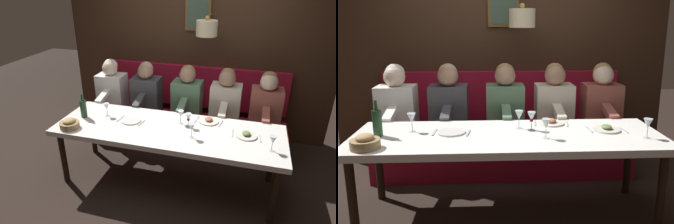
{
  "view_description": "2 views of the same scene",
  "coord_description": "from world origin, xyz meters",
  "views": [
    {
      "loc": [
        -2.86,
        -0.84,
        2.32
      ],
      "look_at": [
        0.05,
        0.01,
        0.92
      ],
      "focal_mm": 31.55,
      "sensor_mm": 36.0,
      "label": 1
    },
    {
      "loc": [
        -2.89,
        0.16,
        1.65
      ],
      "look_at": [
        0.05,
        0.01,
        0.92
      ],
      "focal_mm": 38.51,
      "sensor_mm": 36.0,
      "label": 2
    }
  ],
  "objects": [
    {
      "name": "ground_plane",
      "position": [
        0.0,
        0.0,
        0.0
      ],
      "size": [
        12.0,
        12.0,
        0.0
      ],
      "primitive_type": "plane",
      "color": "black"
    },
    {
      "name": "dining_table",
      "position": [
        0.0,
        0.0,
        0.68
      ],
      "size": [
        0.9,
        2.6,
        0.74
      ],
      "color": "silver",
      "rests_on": "ground_plane"
    },
    {
      "name": "banquette_bench",
      "position": [
        0.89,
        0.0,
        0.23
      ],
      "size": [
        0.52,
        2.8,
        0.45
      ],
      "primitive_type": "cube",
      "color": "maroon",
      "rests_on": "ground_plane"
    },
    {
      "name": "back_wall_panel",
      "position": [
        1.46,
        -0.0,
        1.37
      ],
      "size": [
        0.59,
        4.0,
        2.9
      ],
      "color": "#382316",
      "rests_on": "ground_plane"
    },
    {
      "name": "diner_nearest",
      "position": [
        0.88,
        -1.07,
        0.82
      ],
      "size": [
        0.6,
        0.4,
        0.79
      ],
      "color": "#934C42",
      "rests_on": "banquette_bench"
    },
    {
      "name": "diner_near",
      "position": [
        0.88,
        -0.55,
        0.82
      ],
      "size": [
        0.6,
        0.4,
        0.79
      ],
      "color": "beige",
      "rests_on": "banquette_bench"
    },
    {
      "name": "diner_middle",
      "position": [
        0.88,
        -0.02,
        0.82
      ],
      "size": [
        0.6,
        0.4,
        0.79
      ],
      "color": "#567A5B",
      "rests_on": "banquette_bench"
    },
    {
      "name": "diner_far",
      "position": [
        0.88,
        0.58,
        0.82
      ],
      "size": [
        0.6,
        0.4,
        0.79
      ],
      "color": "#3D3D42",
      "rests_on": "banquette_bench"
    },
    {
      "name": "diner_farthest",
      "position": [
        0.88,
        1.13,
        0.82
      ],
      "size": [
        0.6,
        0.4,
        0.79
      ],
      "color": "white",
      "rests_on": "banquette_bench"
    },
    {
      "name": "place_setting_0",
      "position": [
        0.06,
        0.48,
        0.75
      ],
      "size": [
        0.24,
        0.32,
        0.01
      ],
      "color": "silver",
      "rests_on": "dining_table"
    },
    {
      "name": "place_setting_1",
      "position": [
        0.06,
        -0.87,
        0.75
      ],
      "size": [
        0.24,
        0.32,
        0.05
      ],
      "color": "silver",
      "rests_on": "dining_table"
    },
    {
      "name": "place_setting_2",
      "position": [
        0.3,
        -0.42,
        0.75
      ],
      "size": [
        0.24,
        0.32,
        0.05
      ],
      "color": "silver",
      "rests_on": "dining_table"
    },
    {
      "name": "wine_glass_0",
      "position": [
        0.11,
        0.82,
        0.86
      ],
      "size": [
        0.07,
        0.07,
        0.16
      ],
      "color": "silver",
      "rests_on": "dining_table"
    },
    {
      "name": "wine_glass_1",
      "position": [
        0.16,
        -0.11,
        0.86
      ],
      "size": [
        0.07,
        0.07,
        0.16
      ],
      "color": "silver",
      "rests_on": "dining_table"
    },
    {
      "name": "wine_glass_2",
      "position": [
        0.11,
        -0.21,
        0.86
      ],
      "size": [
        0.07,
        0.07,
        0.16
      ],
      "color": "silver",
      "rests_on": "dining_table"
    },
    {
      "name": "wine_glass_3",
      "position": [
        -0.17,
        -1.12,
        0.86
      ],
      "size": [
        0.07,
        0.07,
        0.16
      ],
      "color": "silver",
      "rests_on": "dining_table"
    },
    {
      "name": "wine_glass_4",
      "position": [
        -0.13,
        -0.3,
        0.86
      ],
      "size": [
        0.07,
        0.07,
        0.16
      ],
      "color": "silver",
      "rests_on": "dining_table"
    },
    {
      "name": "wine_bottle",
      "position": [
        0.0,
        1.07,
        0.86
      ],
      "size": [
        0.08,
        0.08,
        0.3
      ],
      "color": "#19381E",
      "rests_on": "dining_table"
    },
    {
      "name": "bread_bowl",
      "position": [
        -0.3,
        1.08,
        0.79
      ],
      "size": [
        0.22,
        0.22,
        0.12
      ],
      "color": "#9E7F56",
      "rests_on": "dining_table"
    }
  ]
}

